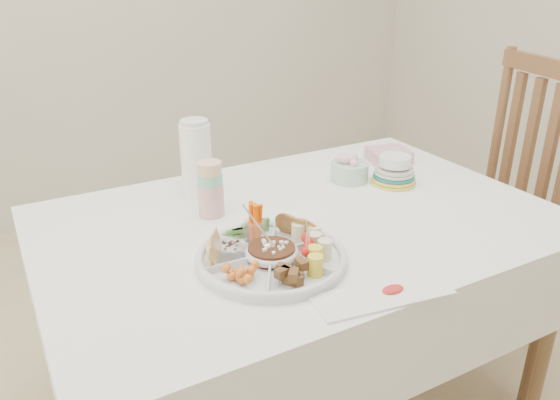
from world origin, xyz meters
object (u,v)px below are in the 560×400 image
dining_table (299,322)px  thermos (196,158)px  party_tray (272,255)px  chair (477,203)px  plate_stack (394,170)px

dining_table → thermos: 0.63m
party_tray → thermos: size_ratio=1.47×
chair → party_tray: 1.14m
chair → thermos: chair is taller
thermos → plate_stack: thermos is taller
party_tray → thermos: thermos is taller
party_tray → plate_stack: bearing=23.6°
chair → plate_stack: (-0.46, -0.02, 0.23)m
dining_table → party_tray: bearing=-136.9°
party_tray → dining_table: bearing=43.1°
dining_table → plate_stack: 0.61m
party_tray → thermos: bearing=90.4°
chair → party_tray: (-1.09, -0.29, 0.20)m
chair → plate_stack: size_ratio=7.49×
dining_table → plate_stack: plate_stack is taller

